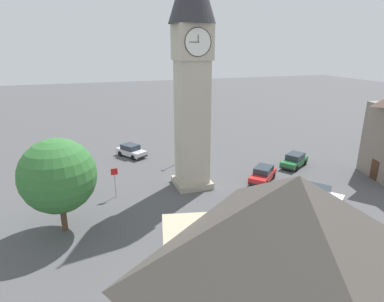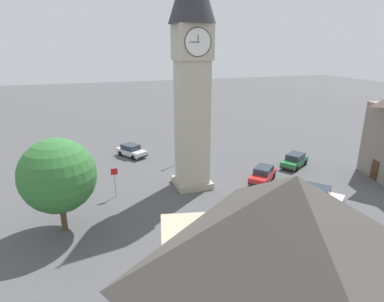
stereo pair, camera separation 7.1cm
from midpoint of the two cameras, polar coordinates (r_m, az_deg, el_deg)
ground_plane at (r=32.74m, az=-0.06°, el=-6.01°), size 200.00×200.00×0.00m
clock_tower at (r=29.87m, az=-0.07°, el=16.84°), size 4.14×4.14×21.73m
car_blue_kerb at (r=34.16m, az=12.31°, el=-4.00°), size 4.21×4.00×1.53m
car_silver_kerb at (r=26.34m, az=11.60°, el=-10.94°), size 4.46×3.01×1.53m
car_red_corner at (r=41.46m, az=-10.72°, el=0.08°), size 3.61×4.39×1.53m
car_white_side at (r=39.15m, az=17.55°, el=-1.56°), size 4.40×3.59×1.53m
car_black_far at (r=31.11m, az=21.21°, el=-7.14°), size 3.85×4.30×1.53m
pedestrian at (r=32.35m, az=-18.08°, el=-5.33°), size 0.44×0.41×1.69m
tree at (r=25.34m, az=-22.60°, el=-4.05°), size 5.50×5.50×7.19m
lamp_post at (r=38.30m, az=-1.71°, el=3.61°), size 0.36×0.36×5.78m
road_sign at (r=30.40m, az=-13.53°, el=-4.61°), size 0.60×0.07×2.80m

